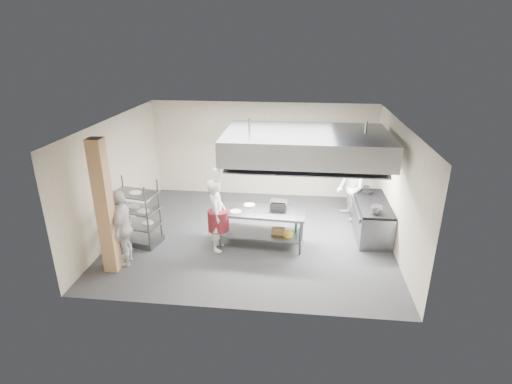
# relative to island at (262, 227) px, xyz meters

# --- Properties ---
(floor) EXTENTS (7.00, 7.00, 0.00)m
(floor) POSITION_rel_island_xyz_m (-0.30, 0.38, -0.46)
(floor) COLOR #313133
(floor) RESTS_ON ground
(ceiling) EXTENTS (7.00, 7.00, 0.00)m
(ceiling) POSITION_rel_island_xyz_m (-0.30, 0.38, 2.54)
(ceiling) COLOR silver
(ceiling) RESTS_ON wall_back
(wall_back) EXTENTS (7.00, 0.00, 7.00)m
(wall_back) POSITION_rel_island_xyz_m (-0.30, 3.38, 1.04)
(wall_back) COLOR #B7A991
(wall_back) RESTS_ON ground
(wall_left) EXTENTS (0.00, 6.00, 6.00)m
(wall_left) POSITION_rel_island_xyz_m (-3.80, 0.38, 1.04)
(wall_left) COLOR #B7A991
(wall_left) RESTS_ON ground
(wall_right) EXTENTS (0.00, 6.00, 6.00)m
(wall_right) POSITION_rel_island_xyz_m (3.20, 0.38, 1.04)
(wall_right) COLOR #B7A991
(wall_right) RESTS_ON ground
(column) EXTENTS (0.30, 0.30, 3.00)m
(column) POSITION_rel_island_xyz_m (-3.20, -1.52, 1.04)
(column) COLOR tan
(column) RESTS_ON floor
(exhaust_hood) EXTENTS (4.00, 2.50, 0.60)m
(exhaust_hood) POSITION_rel_island_xyz_m (1.00, 0.78, 1.94)
(exhaust_hood) COLOR gray
(exhaust_hood) RESTS_ON ceiling
(hood_strip_a) EXTENTS (1.60, 0.12, 0.04)m
(hood_strip_a) POSITION_rel_island_xyz_m (0.10, 0.78, 1.62)
(hood_strip_a) COLOR white
(hood_strip_a) RESTS_ON exhaust_hood
(hood_strip_b) EXTENTS (1.60, 0.12, 0.04)m
(hood_strip_b) POSITION_rel_island_xyz_m (1.90, 0.78, 1.62)
(hood_strip_b) COLOR white
(hood_strip_b) RESTS_ON exhaust_hood
(wall_shelf) EXTENTS (1.50, 0.28, 0.04)m
(wall_shelf) POSITION_rel_island_xyz_m (1.50, 3.22, 1.04)
(wall_shelf) COLOR gray
(wall_shelf) RESTS_ON wall_back
(island) EXTENTS (2.16, 1.01, 0.91)m
(island) POSITION_rel_island_xyz_m (0.00, 0.00, 0.00)
(island) COLOR gray
(island) RESTS_ON floor
(island_worktop) EXTENTS (2.16, 1.01, 0.06)m
(island_worktop) POSITION_rel_island_xyz_m (0.00, 0.00, 0.42)
(island_worktop) COLOR gray
(island_worktop) RESTS_ON island
(island_undershelf) EXTENTS (1.99, 0.91, 0.04)m
(island_undershelf) POSITION_rel_island_xyz_m (0.00, 0.00, -0.16)
(island_undershelf) COLOR gray
(island_undershelf) RESTS_ON island
(pass_rack) EXTENTS (1.21, 0.86, 1.65)m
(pass_rack) POSITION_rel_island_xyz_m (-3.10, -0.26, 0.37)
(pass_rack) COLOR gray
(pass_rack) RESTS_ON floor
(cooking_range) EXTENTS (0.80, 2.00, 0.84)m
(cooking_range) POSITION_rel_island_xyz_m (2.78, 0.88, -0.04)
(cooking_range) COLOR gray
(cooking_range) RESTS_ON floor
(range_top) EXTENTS (0.78, 1.96, 0.06)m
(range_top) POSITION_rel_island_xyz_m (2.78, 0.88, 0.41)
(range_top) COLOR black
(range_top) RESTS_ON cooking_range
(chef_head) EXTENTS (0.49, 0.69, 1.80)m
(chef_head) POSITION_rel_island_xyz_m (-1.04, -0.36, 0.44)
(chef_head) COLOR white
(chef_head) RESTS_ON floor
(chef_line) EXTENTS (0.89, 1.02, 1.79)m
(chef_line) POSITION_rel_island_xyz_m (2.30, 1.79, 0.44)
(chef_line) COLOR white
(chef_line) RESTS_ON floor
(chef_plating) EXTENTS (0.58, 1.09, 1.77)m
(chef_plating) POSITION_rel_island_xyz_m (-3.01, -1.22, 0.43)
(chef_plating) COLOR white
(chef_plating) RESTS_ON floor
(griddle) EXTENTS (0.41, 0.32, 0.20)m
(griddle) POSITION_rel_island_xyz_m (0.39, 0.15, 0.55)
(griddle) COLOR slate
(griddle) RESTS_ON island_worktop
(wicker_basket) EXTENTS (0.33, 0.24, 0.14)m
(wicker_basket) POSITION_rel_island_xyz_m (0.41, -0.02, -0.07)
(wicker_basket) COLOR olive
(wicker_basket) RESTS_ON island_undershelf
(stockpot) EXTENTS (0.26, 0.26, 0.18)m
(stockpot) POSITION_rel_island_xyz_m (2.75, 0.20, 0.54)
(stockpot) COLOR slate
(stockpot) RESTS_ON range_top
(plate_stack) EXTENTS (0.28, 0.28, 0.05)m
(plate_stack) POSITION_rel_island_xyz_m (-3.10, -0.26, 0.08)
(plate_stack) COLOR white
(plate_stack) RESTS_ON pass_rack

